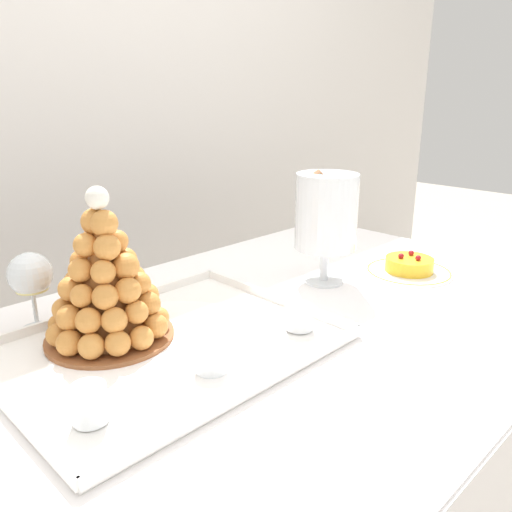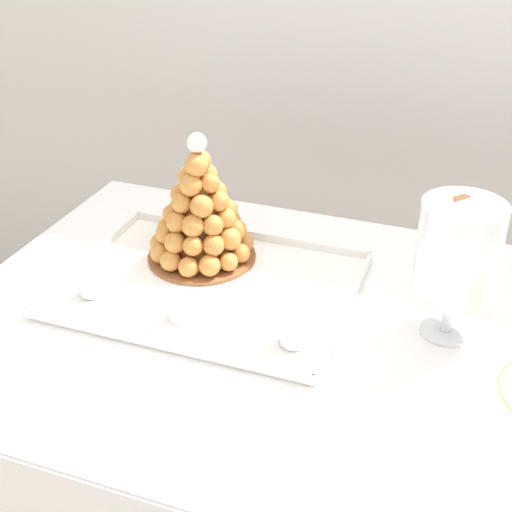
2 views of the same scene
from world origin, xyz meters
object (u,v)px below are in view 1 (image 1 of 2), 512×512
(dessert_cup_left, at_px, (90,405))
(wine_glass, at_px, (30,277))
(macaron_goblet, at_px, (326,212))
(croquembouche, at_px, (106,284))
(fruit_tart_plate, at_px, (409,268))
(dessert_cup_mid_left, at_px, (211,359))
(serving_tray, at_px, (168,346))
(dessert_cup_centre, at_px, (299,318))

(dessert_cup_left, distance_m, wine_glass, 0.36)
(dessert_cup_left, height_order, macaron_goblet, macaron_goblet)
(croquembouche, bearing_deg, fruit_tart_plate, -15.22)
(croquembouche, distance_m, dessert_cup_mid_left, 0.24)
(dessert_cup_mid_left, height_order, fruit_tart_plate, same)
(macaron_goblet, bearing_deg, serving_tray, -178.55)
(serving_tray, xyz_separation_m, dessert_cup_centre, (0.21, -0.12, 0.02))
(dessert_cup_left, distance_m, macaron_goblet, 0.69)
(serving_tray, bearing_deg, croquembouche, 122.01)
(serving_tray, distance_m, dessert_cup_centre, 0.25)
(wine_glass, bearing_deg, dessert_cup_mid_left, -70.36)
(dessert_cup_mid_left, bearing_deg, dessert_cup_left, 175.96)
(croquembouche, distance_m, fruit_tart_plate, 0.75)
(croquembouche, height_order, dessert_cup_centre, croquembouche)
(macaron_goblet, bearing_deg, croquembouche, 170.98)
(dessert_cup_mid_left, xyz_separation_m, fruit_tart_plate, (0.66, 0.02, -0.01))
(dessert_cup_mid_left, relative_size, dessert_cup_centre, 1.03)
(dessert_cup_mid_left, bearing_deg, wine_glass, 109.64)
(macaron_goblet, relative_size, fruit_tart_plate, 1.30)
(croquembouche, distance_m, dessert_cup_left, 0.26)
(dessert_cup_left, height_order, dessert_cup_mid_left, dessert_cup_left)
(serving_tray, bearing_deg, dessert_cup_mid_left, -91.17)
(dessert_cup_left, xyz_separation_m, wine_glass, (0.07, 0.35, 0.07))
(dessert_cup_mid_left, relative_size, wine_glass, 0.35)
(serving_tray, xyz_separation_m, wine_glass, (-0.13, 0.24, 0.10))
(croquembouche, distance_m, wine_glass, 0.16)
(serving_tray, height_order, croquembouche, croquembouche)
(croquembouche, height_order, dessert_cup_mid_left, croquembouche)
(dessert_cup_mid_left, bearing_deg, croquembouche, 104.65)
(wine_glass, bearing_deg, croquembouche, -63.55)
(dessert_cup_mid_left, bearing_deg, serving_tray, 88.83)
(serving_tray, bearing_deg, dessert_cup_centre, -29.57)
(fruit_tart_plate, xyz_separation_m, wine_glass, (-0.79, 0.34, 0.09))
(dessert_cup_left, bearing_deg, macaron_goblet, 10.12)
(croquembouche, xyz_separation_m, wine_glass, (-0.07, 0.15, -0.01))
(serving_tray, relative_size, croquembouche, 2.02)
(serving_tray, relative_size, dessert_cup_mid_left, 10.48)
(dessert_cup_left, bearing_deg, dessert_cup_mid_left, -4.04)
(fruit_tart_plate, relative_size, wine_glass, 1.37)
(dessert_cup_left, bearing_deg, fruit_tart_plate, 0.37)
(croquembouche, height_order, fruit_tart_plate, croquembouche)
(wine_glass, bearing_deg, fruit_tart_plate, -23.36)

